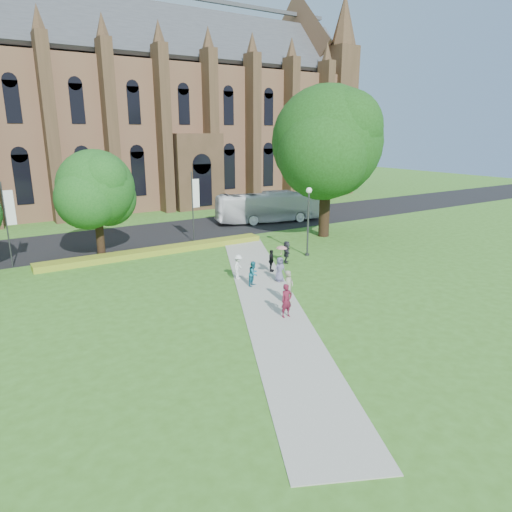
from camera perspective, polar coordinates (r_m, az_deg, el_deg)
ground at (r=26.14m, az=2.44°, el=-5.44°), size 160.00×160.00×0.00m
road at (r=43.40m, az=-12.84°, el=2.64°), size 160.00×10.00×0.02m
footpath at (r=26.91m, az=1.22°, el=-4.77°), size 15.58×28.54×0.04m
flower_hedge at (r=36.46m, az=-12.14°, el=0.64°), size 18.00×1.40×0.45m
cathedral at (r=64.50m, az=-11.11°, el=18.39°), size 52.60×18.25×28.00m
streetlamp at (r=34.68m, az=6.56°, el=5.33°), size 0.44×0.44×5.24m
large_tree at (r=41.15m, az=8.88°, el=13.92°), size 9.60×9.60×13.20m
street_tree_1 at (r=35.66m, az=-19.42°, el=7.97°), size 5.60×5.60×8.05m
banner_pole_0 at (r=39.18m, az=-7.78°, el=6.58°), size 0.70×0.10×6.00m
banner_pole_1 at (r=35.76m, az=-28.61°, el=4.00°), size 0.70×0.10×6.00m
tour_coach at (r=47.98m, az=1.70°, el=6.14°), size 11.62×5.10×3.15m
pedestrian_0 at (r=23.43m, az=3.83°, el=-5.58°), size 0.64×0.42×1.76m
pedestrian_1 at (r=28.03m, az=-0.32°, el=-2.20°), size 0.95×0.90×1.56m
pedestrian_2 at (r=29.34m, az=-2.24°, el=-1.36°), size 1.17×1.13×1.61m
pedestrian_3 at (r=30.88m, az=1.92°, el=-0.58°), size 0.90×0.89×1.52m
pedestrian_4 at (r=28.88m, az=2.99°, el=-1.67°), size 0.80×0.54×1.58m
pedestrian_5 at (r=33.04m, az=3.84°, el=0.53°), size 1.27×1.47×1.60m
pedestrian_6 at (r=25.19m, az=4.11°, el=-3.90°), size 0.82×0.70×1.89m
parasol at (r=28.76m, az=3.20°, el=0.51°), size 0.70×0.70×0.60m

